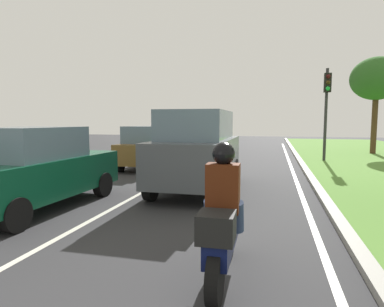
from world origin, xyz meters
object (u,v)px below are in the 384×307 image
car_hatchback_far (148,147)px  rider_person (223,187)px  car_sedan_left_lane (35,169)px  motorcycle (222,237)px  traffic_light_near_right (327,99)px  tree_roadside_far (377,79)px  car_suv_ahead (198,150)px

car_hatchback_far → rider_person: (4.54, -8.92, 0.31)m
car_sedan_left_lane → motorcycle: size_ratio=2.29×
car_sedan_left_lane → traffic_light_near_right: bearing=56.4°
car_hatchback_far → motorcycle: bearing=-65.0°
car_hatchback_far → tree_roadside_far: 14.36m
car_hatchback_far → rider_person: size_ratio=3.22×
car_hatchback_far → motorcycle: car_hatchback_far is taller
car_hatchback_far → traffic_light_near_right: (7.55, 4.08, 2.17)m
car_suv_ahead → rider_person: (1.51, -5.13, 0.02)m
car_sedan_left_lane → tree_roadside_far: tree_roadside_far is taller
motorcycle → car_suv_ahead: bearing=105.6°
car_hatchback_far → traffic_light_near_right: traffic_light_near_right is taller
car_hatchback_far → rider_person: 10.02m
car_suv_ahead → tree_roadside_far: bearing=57.3°
car_sedan_left_lane → motorcycle: (4.63, -2.34, -0.35)m
car_suv_ahead → car_sedan_left_lane: (-3.12, -2.84, -0.25)m
car_sedan_left_lane → tree_roadside_far: bearing=56.2°
car_suv_ahead → car_hatchback_far: car_suv_ahead is taller
tree_roadside_far → motorcycle: bearing=-109.9°
car_sedan_left_lane → car_hatchback_far: bearing=91.2°
car_hatchback_far → traffic_light_near_right: bearing=26.6°
car_suv_ahead → rider_person: 5.35m
traffic_light_near_right → tree_roadside_far: size_ratio=0.79×
motorcycle → tree_roadside_far: size_ratio=0.33×
car_suv_ahead → motorcycle: (1.51, -5.18, -0.60)m
rider_person → traffic_light_near_right: (3.01, 13.00, 1.86)m
car_sedan_left_lane → traffic_light_near_right: size_ratio=0.97×
motorcycle → rider_person: (-0.00, 0.05, 0.62)m
car_suv_ahead → traffic_light_near_right: size_ratio=1.00×
motorcycle → rider_person: bearing=90.7°
car_suv_ahead → car_sedan_left_lane: bearing=-138.0°
car_sedan_left_lane → rider_person: size_ratio=3.74×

